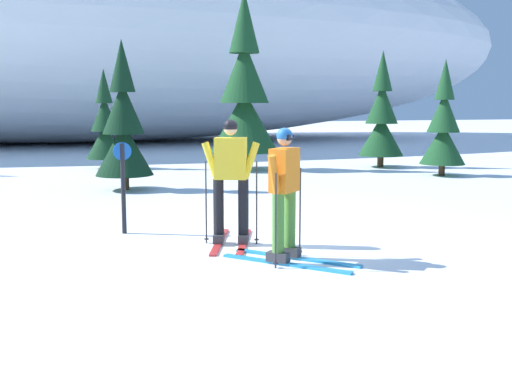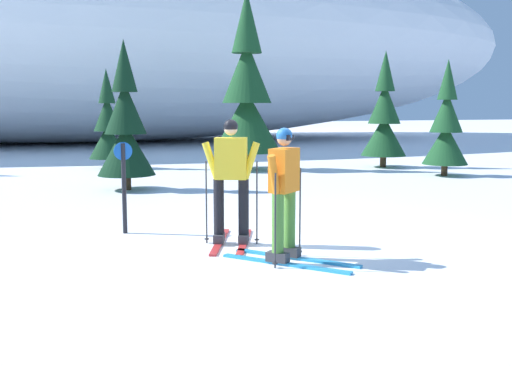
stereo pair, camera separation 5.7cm
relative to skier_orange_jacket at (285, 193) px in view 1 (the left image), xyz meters
name	(u,v)px [view 1 (the left image)]	position (x,y,z in m)	size (l,w,h in m)	color
ground_plane	(290,242)	(0.48, 0.97, -0.89)	(120.00, 120.00, 0.00)	white
skier_orange_jacket	(285,193)	(0.00, 0.00, 0.00)	(1.49, 1.62, 1.71)	#2893CC
skier_yellow_jacket	(231,179)	(-0.37, 1.13, 0.06)	(1.05, 1.70, 1.79)	red
pine_tree_left	(124,128)	(-1.08, 7.31, 0.58)	(1.35, 1.35, 3.50)	#47301E
pine_tree_center_left	(105,127)	(-1.02, 12.45, 0.42)	(1.21, 1.21, 3.12)	#47301E
pine_tree_center_right	(244,96)	(3.00, 10.65, 1.39)	(2.10, 2.10, 5.44)	#47301E
pine_tree_right	(382,119)	(7.39, 9.92, 0.66)	(1.43, 1.43, 3.71)	#47301E
pine_tree_far_right	(443,127)	(7.78, 7.26, 0.48)	(1.26, 1.26, 3.27)	#47301E
snow_ridge_background	(73,36)	(-1.13, 26.87, 4.72)	(51.30, 21.31, 11.21)	white
trail_marker_post	(123,182)	(-1.72, 2.39, -0.08)	(0.28, 0.07, 1.42)	black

